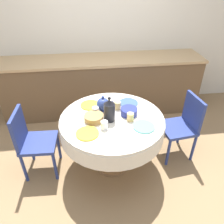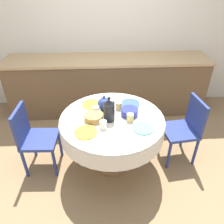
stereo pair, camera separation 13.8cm
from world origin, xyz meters
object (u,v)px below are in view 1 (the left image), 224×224
chair_left (183,124)px  coffee_carafe (109,110)px  teapot (103,104)px  chair_right (32,140)px

chair_left → coffee_carafe: size_ratio=2.92×
chair_left → teapot: (-1.00, 0.05, 0.34)m
chair_left → teapot: 1.06m
chair_right → teapot: 0.92m
coffee_carafe → teapot: coffee_carafe is taller
coffee_carafe → chair_right: bearing=175.5°
teapot → coffee_carafe: bearing=-76.2°
chair_left → teapot: teapot is taller
chair_left → chair_right: bearing=85.3°
coffee_carafe → teapot: (-0.05, 0.20, -0.04)m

